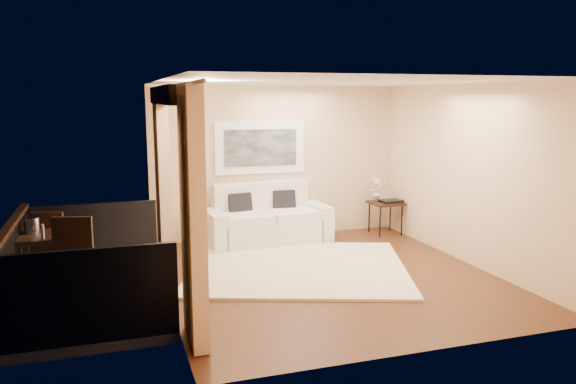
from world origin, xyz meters
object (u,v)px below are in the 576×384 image
side_table (386,205)px  balcony_chair_far (51,241)px  bistro_table (48,241)px  balcony_chair_near (71,256)px  orchid (376,188)px  ice_bucket (32,225)px  sofa (266,222)px

side_table → balcony_chair_far: size_ratio=0.60×
bistro_table → balcony_chair_near: 0.55m
side_table → orchid: 0.36m
orchid → bistro_table: (-5.46, -1.85, -0.11)m
bistro_table → ice_bucket: (-0.19, 0.13, 0.18)m
balcony_chair_near → side_table: bearing=35.8°
balcony_chair_near → ice_bucket: balcony_chair_near is taller
bistro_table → balcony_chair_near: size_ratio=0.75×
sofa → balcony_chair_far: 3.56m
ice_bucket → balcony_chair_near: bearing=-51.3°
bistro_table → orchid: bearing=18.7°
sofa → ice_bucket: size_ratio=10.89×
bistro_table → ice_bucket: ice_bucket is taller
ice_bucket → orchid: bearing=16.9°
bistro_table → balcony_chair_far: (-0.03, 0.58, -0.15)m
orchid → bistro_table: size_ratio=0.59×
orchid → side_table: bearing=-55.8°
bistro_table → ice_bucket: size_ratio=4.06×
balcony_chair_far → balcony_chair_near: bearing=123.9°
sofa → ice_bucket: (-3.51, -1.64, 0.55)m
side_table → balcony_chair_far: 5.71m
side_table → balcony_chair_near: balcony_chair_near is taller
orchid → balcony_chair_far: orchid is taller
orchid → ice_bucket: size_ratio=2.40×
balcony_chair_far → balcony_chair_near: (0.31, -1.04, 0.05)m
side_table → balcony_chair_far: balcony_chair_far is taller
orchid → balcony_chair_far: size_ratio=0.48×
sofa → orchid: size_ratio=4.54×
sofa → bistro_table: sofa is taller
bistro_table → ice_bucket: 0.29m
bistro_table → side_table: bearing=16.8°
side_table → orchid: bearing=124.2°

